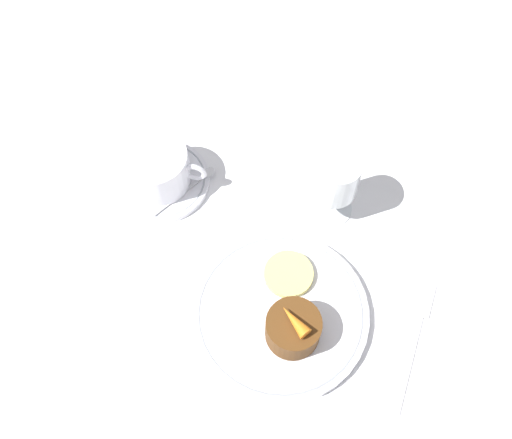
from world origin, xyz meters
TOP-DOWN VIEW (x-y plane):
  - ground_plane at (0.00, 0.00)m, footprint 3.00×3.00m
  - dinner_plate at (0.02, -0.05)m, footprint 0.23×0.23m
  - saucer at (-0.18, 0.13)m, footprint 0.14×0.14m
  - coffee_cup at (-0.19, 0.13)m, footprint 0.12×0.10m
  - spoon at (-0.14, 0.12)m, footprint 0.08×0.10m
  - wine_glass at (0.07, 0.13)m, footprint 0.06×0.06m
  - fork at (0.20, -0.04)m, footprint 0.05×0.18m
  - dessert_cake at (0.04, -0.07)m, footprint 0.07×0.07m
  - carrot_garnish at (0.04, -0.07)m, footprint 0.04×0.04m
  - pineapple_slice at (0.03, 0.01)m, footprint 0.07×0.07m

SIDE VIEW (x-z plane):
  - ground_plane at x=0.00m, z-range 0.00..0.00m
  - fork at x=0.20m, z-range 0.00..0.01m
  - saucer at x=-0.18m, z-range 0.00..0.01m
  - dinner_plate at x=0.02m, z-range 0.00..0.02m
  - spoon at x=-0.14m, z-range 0.01..0.01m
  - pineapple_slice at x=0.03m, z-range 0.01..0.02m
  - dessert_cake at x=0.04m, z-range 0.01..0.06m
  - coffee_cup at x=-0.19m, z-range 0.01..0.07m
  - carrot_garnish at x=0.04m, z-range 0.06..0.08m
  - wine_glass at x=0.07m, z-range 0.02..0.14m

